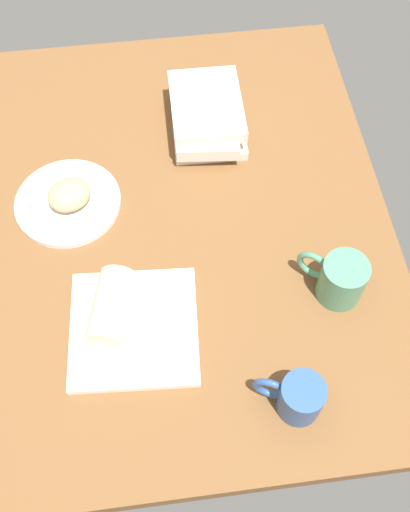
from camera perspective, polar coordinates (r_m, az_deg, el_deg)
dining_table at (r=127.81cm, az=-3.08°, el=3.19°), size 110.00×90.00×4.00cm
round_plate at (r=130.42cm, az=-12.78°, el=4.93°), size 22.11×22.11×1.40cm
scone_pastry at (r=127.55cm, az=-12.69°, el=5.67°), size 11.43×11.80×5.01cm
square_plate at (r=113.62cm, az=-6.70°, el=-6.78°), size 25.03×25.03×1.60cm
sauce_cup at (r=110.34cm, az=-4.51°, el=-7.66°), size 5.45×5.45×2.15cm
breakfast_wrap at (r=111.05cm, az=-8.74°, el=-4.83°), size 15.17×10.41×7.16cm
book_stack at (r=137.83cm, az=0.18°, el=12.98°), size 22.82×16.49×8.45cm
coffee_mug at (r=115.48cm, az=12.62°, el=-2.11°), size 10.83×11.95×9.74cm
second_mug at (r=105.62cm, az=8.79°, el=-13.01°), size 8.00×11.70×8.69cm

